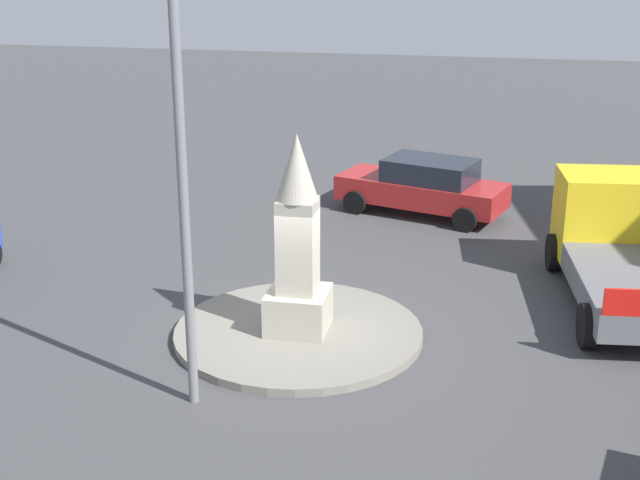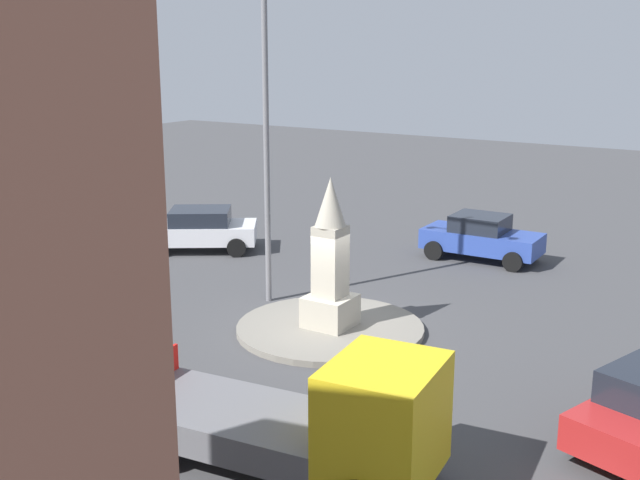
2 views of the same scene
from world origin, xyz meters
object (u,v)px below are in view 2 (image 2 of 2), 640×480
at_px(car_blue_far_side, 481,237).
at_px(truck_yellow_waiting, 315,422).
at_px(car_white_passing, 198,229).
at_px(monument, 330,264).
at_px(streetlamp, 266,112).

bearing_deg(car_blue_far_side, truck_yellow_waiting, -79.31).
distance_m(car_blue_far_side, car_white_passing, 9.69).
height_order(monument, streetlamp, streetlamp).
relative_size(streetlamp, car_blue_far_side, 2.28).
height_order(streetlamp, car_white_passing, streetlamp).
height_order(streetlamp, car_blue_far_side, streetlamp).
bearing_deg(truck_yellow_waiting, car_blue_far_side, 100.69).
distance_m(car_white_passing, truck_yellow_waiting, 15.42).
height_order(car_blue_far_side, truck_yellow_waiting, truck_yellow_waiting).
bearing_deg(car_white_passing, truck_yellow_waiting, -41.90).
bearing_deg(car_white_passing, car_blue_far_side, 25.39).
xyz_separation_m(streetlamp, truck_yellow_waiting, (6.16, -7.16, -4.24)).
relative_size(monument, truck_yellow_waiting, 0.67).
xyz_separation_m(car_white_passing, truck_yellow_waiting, (11.48, -10.30, 0.27)).
bearing_deg(truck_yellow_waiting, car_white_passing, 138.10).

